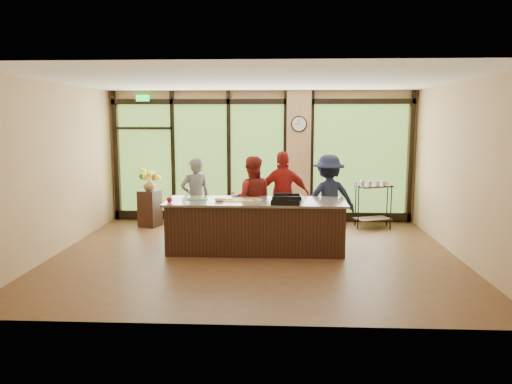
# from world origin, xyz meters

# --- Properties ---
(floor) EXTENTS (7.00, 7.00, 0.00)m
(floor) POSITION_xyz_m (0.00, 0.00, 0.00)
(floor) COLOR #53341D
(floor) RESTS_ON ground
(ceiling) EXTENTS (7.00, 7.00, 0.00)m
(ceiling) POSITION_xyz_m (0.00, 0.00, 3.00)
(ceiling) COLOR white
(ceiling) RESTS_ON back_wall
(back_wall) EXTENTS (7.00, 0.00, 7.00)m
(back_wall) POSITION_xyz_m (0.00, 3.00, 1.50)
(back_wall) COLOR tan
(back_wall) RESTS_ON floor
(left_wall) EXTENTS (0.00, 6.00, 6.00)m
(left_wall) POSITION_xyz_m (-3.50, 0.00, 1.50)
(left_wall) COLOR tan
(left_wall) RESTS_ON floor
(right_wall) EXTENTS (0.00, 6.00, 6.00)m
(right_wall) POSITION_xyz_m (3.50, 0.00, 1.50)
(right_wall) COLOR tan
(right_wall) RESTS_ON floor
(window_wall) EXTENTS (6.90, 0.12, 3.00)m
(window_wall) POSITION_xyz_m (0.16, 2.95, 1.39)
(window_wall) COLOR tan
(window_wall) RESTS_ON floor
(island_base) EXTENTS (3.10, 1.00, 0.88)m
(island_base) POSITION_xyz_m (0.00, 0.30, 0.44)
(island_base) COLOR black
(island_base) RESTS_ON floor
(countertop) EXTENTS (3.20, 1.10, 0.04)m
(countertop) POSITION_xyz_m (0.00, 0.30, 0.90)
(countertop) COLOR gray
(countertop) RESTS_ON island_base
(wall_clock) EXTENTS (0.36, 0.04, 0.36)m
(wall_clock) POSITION_xyz_m (0.85, 2.87, 2.25)
(wall_clock) COLOR black
(wall_clock) RESTS_ON window_wall
(cook_left) EXTENTS (0.69, 0.58, 1.62)m
(cook_left) POSITION_xyz_m (-1.23, 1.17, 0.81)
(cook_left) COLOR slate
(cook_left) RESTS_ON floor
(cook_midleft) EXTENTS (0.84, 0.68, 1.66)m
(cook_midleft) POSITION_xyz_m (-0.11, 0.98, 0.83)
(cook_midleft) COLOR maroon
(cook_midleft) RESTS_ON floor
(cook_midright) EXTENTS (1.06, 0.53, 1.75)m
(cook_midright) POSITION_xyz_m (0.50, 1.15, 0.87)
(cook_midright) COLOR maroon
(cook_midright) RESTS_ON floor
(cook_right) EXTENTS (1.20, 0.86, 1.69)m
(cook_right) POSITION_xyz_m (1.37, 1.10, 0.84)
(cook_right) COLOR #1B203B
(cook_right) RESTS_ON floor
(roasting_pan) EXTENTS (0.54, 0.44, 0.09)m
(roasting_pan) POSITION_xyz_m (0.55, -0.03, 0.96)
(roasting_pan) COLOR black
(roasting_pan) RESTS_ON countertop
(mixing_bowl) EXTENTS (0.37, 0.37, 0.07)m
(mixing_bowl) POSITION_xyz_m (0.50, 0.16, 0.96)
(mixing_bowl) COLOR silver
(mixing_bowl) RESTS_ON countertop
(cutting_board_left) EXTENTS (0.43, 0.34, 0.01)m
(cutting_board_left) POSITION_xyz_m (-1.08, 0.42, 0.93)
(cutting_board_left) COLOR #368F34
(cutting_board_left) RESTS_ON countertop
(cutting_board_center) EXTENTS (0.45, 0.37, 0.01)m
(cutting_board_center) POSITION_xyz_m (-0.48, 0.28, 0.93)
(cutting_board_center) COLOR gold
(cutting_board_center) RESTS_ON countertop
(cutting_board_right) EXTENTS (0.42, 0.33, 0.01)m
(cutting_board_right) POSITION_xyz_m (-0.10, 0.29, 0.93)
(cutting_board_right) COLOR gold
(cutting_board_right) RESTS_ON countertop
(prep_bowl_near) EXTENTS (0.20, 0.20, 0.05)m
(prep_bowl_near) POSITION_xyz_m (-0.65, 0.19, 0.94)
(prep_bowl_near) COLOR white
(prep_bowl_near) RESTS_ON countertop
(prep_bowl_mid) EXTENTS (0.16, 0.16, 0.04)m
(prep_bowl_mid) POSITION_xyz_m (-0.00, 0.25, 0.94)
(prep_bowl_mid) COLOR white
(prep_bowl_mid) RESTS_ON countertop
(prep_bowl_far) EXTENTS (0.16, 0.16, 0.03)m
(prep_bowl_far) POSITION_xyz_m (-0.40, 0.79, 0.94)
(prep_bowl_far) COLOR white
(prep_bowl_far) RESTS_ON countertop
(red_ramekin) EXTENTS (0.10, 0.10, 0.08)m
(red_ramekin) POSITION_xyz_m (-1.50, 0.05, 0.96)
(red_ramekin) COLOR #B6122B
(red_ramekin) RESTS_ON countertop
(flower_stand) EXTENTS (0.51, 0.51, 0.80)m
(flower_stand) POSITION_xyz_m (-2.44, 2.25, 0.40)
(flower_stand) COLOR black
(flower_stand) RESTS_ON floor
(flower_vase) EXTENTS (0.32, 0.32, 0.27)m
(flower_vase) POSITION_xyz_m (-2.44, 2.25, 0.94)
(flower_vase) COLOR #947551
(flower_vase) RESTS_ON flower_stand
(bar_cart) EXTENTS (0.86, 0.68, 1.04)m
(bar_cart) POSITION_xyz_m (2.46, 2.35, 0.62)
(bar_cart) COLOR black
(bar_cart) RESTS_ON floor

